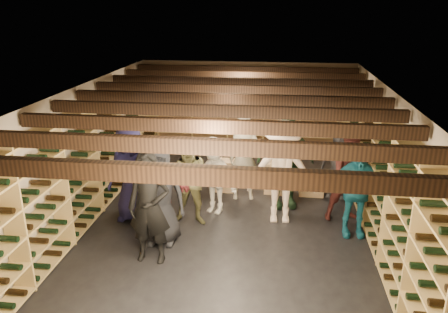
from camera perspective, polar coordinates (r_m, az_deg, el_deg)
ground at (r=8.23m, az=0.62°, el=-8.09°), size 8.00×8.00×0.00m
walls at (r=7.75m, az=0.65°, el=-0.19°), size 5.52×8.02×2.40m
ceiling at (r=7.44m, az=0.68°, el=8.56°), size 5.50×8.00×0.01m
ceiling_joists at (r=7.47m, az=0.68°, el=7.51°), size 5.40×7.12×0.18m
wine_rack_left at (r=8.46m, az=-16.92°, el=-0.25°), size 0.32×7.50×2.15m
wine_rack_right at (r=7.94m, az=19.40°, el=-1.80°), size 0.32×7.50×2.15m
wine_rack_back at (r=11.45m, az=2.86°, el=5.56°), size 4.70×0.30×2.15m
crate_stack_left at (r=9.30m, az=-0.24°, el=-2.46°), size 0.50×0.33×0.68m
crate_stack_right at (r=9.23m, az=6.98°, el=-2.78°), size 0.52×0.35×0.68m
crate_loose at (r=9.36m, az=11.29°, el=-4.40°), size 0.50×0.34×0.17m
person_0 at (r=7.18m, az=-8.39°, el=-5.04°), size 0.85×0.58×1.70m
person_1 at (r=6.69m, az=-9.73°, el=-6.57°), size 0.67×0.45×1.79m
person_2 at (r=7.73m, az=-4.17°, el=-3.35°), size 0.82×0.65×1.63m
person_3 at (r=7.84m, az=7.55°, el=-2.08°), size 1.26×0.76×1.90m
person_4 at (r=7.68m, az=16.79°, el=-4.30°), size 0.99×0.47×1.64m
person_5 at (r=7.80m, az=-8.67°, el=-3.28°), size 1.59×1.04×1.64m
person_6 at (r=8.05m, az=-12.07°, el=-2.19°), size 0.97×0.74×1.79m
person_7 at (r=8.75m, az=2.68°, el=-0.19°), size 0.69×0.51×1.74m
person_8 at (r=8.16m, az=16.24°, el=-2.44°), size 0.99×0.86×1.74m
person_9 at (r=8.17m, az=-1.27°, el=-2.53°), size 1.10×0.87×1.49m
person_10 at (r=8.46m, az=8.01°, el=-0.54°), size 1.18×0.67×1.89m
person_12 at (r=9.17m, az=14.78°, el=-0.75°), size 0.82×0.64×1.48m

